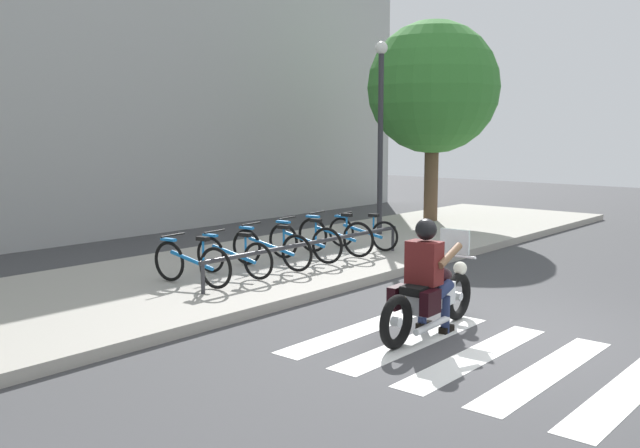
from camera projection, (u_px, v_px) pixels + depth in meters
name	position (u px, v px, depth m)	size (l,w,h in m)	color
ground_plane	(515.00, 337.00, 8.48)	(48.00, 48.00, 0.00)	#424244
sidewalk	(225.00, 274.00, 11.83)	(24.00, 4.40, 0.15)	#A8A399
crosswalk_stripe_0	(626.00, 391.00, 6.72)	(2.80, 0.40, 0.01)	white
crosswalk_stripe_1	(546.00, 372.00, 7.24)	(2.80, 0.40, 0.01)	white
crosswalk_stripe_2	(476.00, 356.00, 7.75)	(2.80, 0.40, 0.01)	white
crosswalk_stripe_3	(415.00, 342.00, 8.27)	(2.80, 0.40, 0.01)	white
crosswalk_stripe_4	(361.00, 329.00, 8.78)	(2.80, 0.40, 0.01)	white
motorcycle	(430.00, 297.00, 8.58)	(2.19, 0.66, 1.22)	black
rider	(427.00, 268.00, 8.47)	(0.65, 0.56, 1.44)	#591919
bicycle_0	(192.00, 263.00, 10.56)	(0.48, 1.58, 0.76)	black
bicycle_1	(234.00, 256.00, 11.20)	(0.48, 1.59, 0.72)	black
bicycle_2	(271.00, 248.00, 11.84)	(0.48, 1.69, 0.76)	black
bicycle_3	(305.00, 242.00, 12.48)	(0.48, 1.59, 0.78)	black
bicycle_4	(335.00, 236.00, 13.12)	(0.48, 1.67, 0.80)	black
bicycle_5	(362.00, 233.00, 13.77)	(0.48, 1.57, 0.71)	black
bike_rack	(312.00, 244.00, 11.79)	(4.86, 0.07, 0.49)	#333338
street_lamp	(381.00, 122.00, 15.50)	(0.28, 0.28, 4.40)	#2D2D33
tree_near_rack	(433.00, 88.00, 17.76)	(3.35, 3.35, 5.23)	brown
building_backdrop	(44.00, 80.00, 15.04)	(24.00, 1.20, 7.09)	#ACACAC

